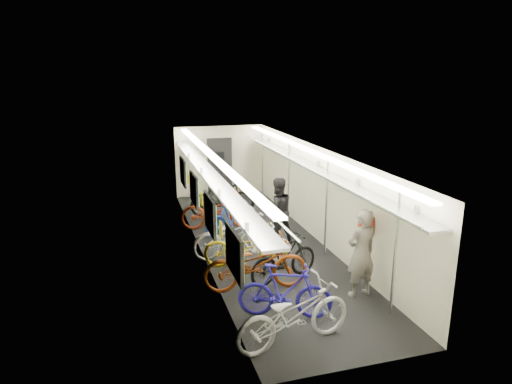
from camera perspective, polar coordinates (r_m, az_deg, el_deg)
train_car_shell at (r=11.50m, az=-2.05°, el=2.08°), size 10.00×10.00×10.00m
bicycle_0 at (r=7.41m, az=4.75°, el=-15.02°), size 2.12×1.06×1.06m
bicycle_1 at (r=8.15m, az=3.62°, el=-12.28°), size 1.72×1.07×1.00m
bicycle_2 at (r=9.05m, az=-0.05°, el=-9.00°), size 2.14×0.91×1.09m
bicycle_3 at (r=9.45m, az=3.56°, el=-8.23°), size 1.74×0.98×1.01m
bicycle_4 at (r=10.03m, az=-1.37°, el=-6.91°), size 1.95×1.24×0.97m
bicycle_5 at (r=10.25m, az=0.11°, el=-6.47°), size 1.64×0.82×0.95m
bicycle_6 at (r=10.63m, az=-2.64°, el=-5.33°), size 2.12×0.96×1.08m
bicycle_7 at (r=11.99m, az=-2.89°, el=-3.23°), size 1.65×0.82×0.95m
bicycle_8 at (r=12.52m, az=-4.83°, el=-2.24°), size 2.06×0.91×1.05m
bicycle_9 at (r=13.49m, az=-4.19°, el=-0.71°), size 1.96×0.69×1.16m
passenger_near at (r=8.95m, az=13.00°, el=-7.44°), size 0.69×0.51×1.74m
passenger_mid at (r=11.29m, az=2.67°, el=-2.41°), size 0.87×0.70×1.70m
backpack at (r=9.23m, az=13.49°, el=-4.05°), size 0.29×0.20×0.38m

